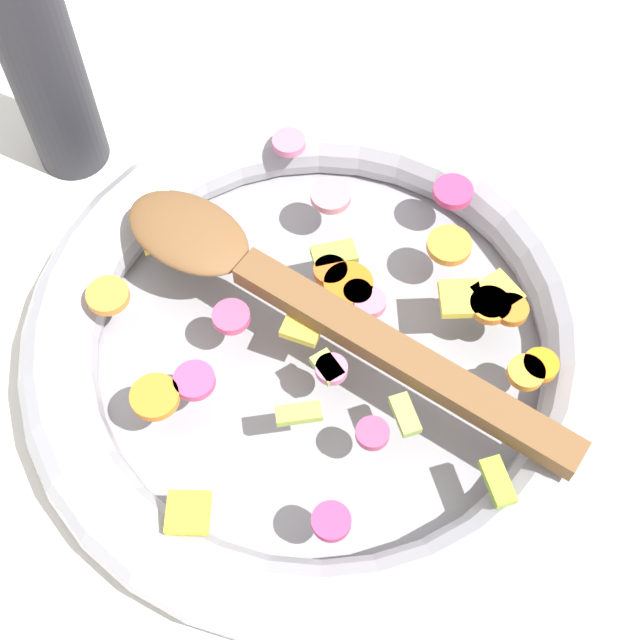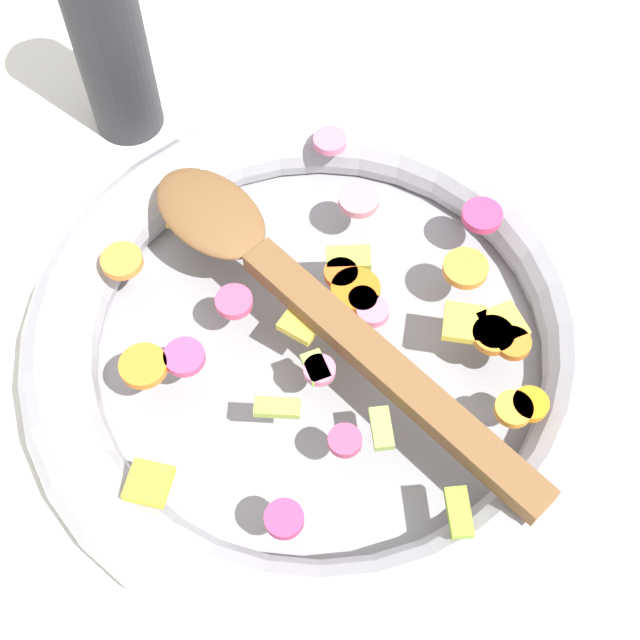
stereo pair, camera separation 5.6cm
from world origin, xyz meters
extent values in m
plane|color=silver|center=(0.00, 0.00, 0.00)|extent=(4.00, 4.00, 0.00)
cylinder|color=gray|center=(0.00, 0.00, 0.01)|extent=(0.34, 0.34, 0.01)
torus|color=#9E9EA5|center=(0.00, 0.00, 0.03)|extent=(0.39, 0.39, 0.05)
cylinder|color=orange|center=(-0.10, -0.03, 0.05)|extent=(0.04, 0.04, 0.01)
cylinder|color=orange|center=(0.00, -0.04, 0.05)|extent=(0.03, 0.03, 0.01)
cylinder|color=orange|center=(-0.14, 0.01, 0.05)|extent=(0.03, 0.03, 0.01)
cylinder|color=orange|center=(0.09, 0.07, 0.05)|extent=(0.04, 0.04, 0.01)
cylinder|color=orange|center=(-0.07, -0.07, 0.05)|extent=(0.04, 0.04, 0.01)
cylinder|color=orange|center=(0.14, 0.01, 0.05)|extent=(0.04, 0.04, 0.01)
cylinder|color=orange|center=(-0.13, 0.01, 0.05)|extent=(0.03, 0.03, 0.01)
cylinder|color=orange|center=(-0.12, -0.03, 0.05)|extent=(0.03, 0.03, 0.01)
cylinder|color=orange|center=(-0.01, -0.03, 0.05)|extent=(0.04, 0.04, 0.01)
cylinder|color=#D45E1D|center=(-0.10, -0.03, 0.05)|extent=(0.03, 0.03, 0.01)
cube|color=#99BD4F|center=(-0.06, 0.06, 0.05)|extent=(0.02, 0.03, 0.01)
cube|color=#89B130|center=(-0.12, 0.09, 0.05)|extent=(0.02, 0.03, 0.01)
cube|color=#A2C144|center=(0.00, 0.07, 0.05)|extent=(0.03, 0.02, 0.01)
cube|color=#92B63E|center=(0.00, -0.05, 0.05)|extent=(0.03, 0.03, 0.01)
cube|color=#9CBF52|center=(-0.01, 0.03, 0.05)|extent=(0.02, 0.02, 0.01)
cube|color=#9EC849|center=(0.11, -0.04, 0.05)|extent=(0.03, 0.03, 0.01)
cylinder|color=#E44A71|center=(0.06, 0.01, 0.05)|extent=(0.03, 0.03, 0.01)
cylinder|color=pink|center=(-0.03, -0.02, 0.05)|extent=(0.03, 0.03, 0.01)
cylinder|color=#D43769|center=(-0.07, -0.12, 0.05)|extent=(0.03, 0.03, 0.01)
cylinder|color=#DA7B87|center=(0.01, -0.10, 0.05)|extent=(0.03, 0.03, 0.01)
cylinder|color=pink|center=(-0.01, 0.03, 0.05)|extent=(0.02, 0.02, 0.01)
cylinder|color=#CF4578|center=(0.07, 0.06, 0.05)|extent=(0.04, 0.04, 0.01)
cylinder|color=#CA436B|center=(-0.05, 0.07, 0.05)|extent=(0.02, 0.02, 0.01)
cylinder|color=pink|center=(0.05, -0.14, 0.05)|extent=(0.03, 0.03, 0.01)
cylinder|color=#CB436F|center=(-0.02, -0.02, 0.05)|extent=(0.02, 0.02, 0.01)
cylinder|color=#C9396B|center=(-0.03, 0.13, 0.05)|extent=(0.02, 0.02, 0.01)
cube|color=gold|center=(0.01, 0.01, 0.05)|extent=(0.03, 0.03, 0.01)
cube|color=yellow|center=(0.12, -0.04, 0.05)|extent=(0.04, 0.04, 0.01)
cube|color=yellow|center=(-0.09, -0.03, 0.05)|extent=(0.03, 0.03, 0.01)
cube|color=yellow|center=(0.05, 0.14, 0.05)|extent=(0.03, 0.03, 0.01)
cube|color=yellow|center=(-0.11, -0.04, 0.05)|extent=(0.04, 0.04, 0.01)
cube|color=brown|center=(-0.05, 0.02, 0.06)|extent=(0.23, 0.11, 0.01)
ellipsoid|color=brown|center=(0.10, -0.04, 0.06)|extent=(0.10, 0.09, 0.01)
cylinder|color=#232328|center=(0.22, -0.14, 0.09)|extent=(0.05, 0.05, 0.19)
camera|label=1|loc=(-0.05, 0.28, 0.54)|focal=50.00mm
camera|label=2|loc=(-0.11, 0.26, 0.54)|focal=50.00mm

